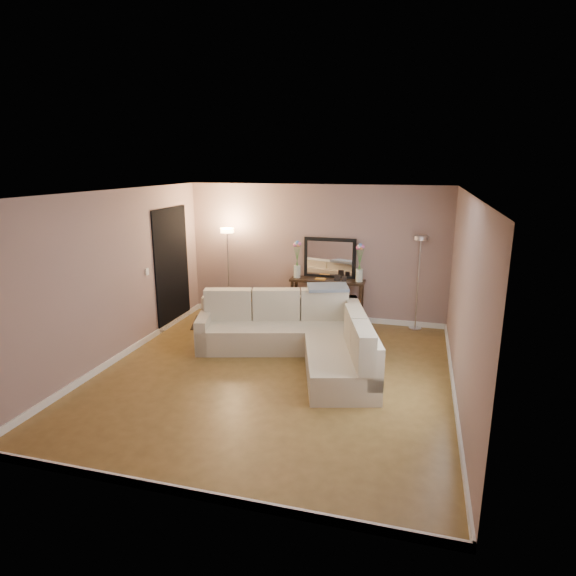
% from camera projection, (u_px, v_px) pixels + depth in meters
% --- Properties ---
extents(floor, '(5.00, 5.50, 0.01)m').
position_uv_depth(floor, '(273.00, 375.00, 6.97)').
color(floor, brown).
rests_on(floor, ground).
extents(ceiling, '(5.00, 5.50, 0.01)m').
position_uv_depth(ceiling, '(272.00, 192.00, 6.32)').
color(ceiling, white).
rests_on(ceiling, ground).
extents(wall_back, '(5.00, 0.02, 2.60)m').
position_uv_depth(wall_back, '(315.00, 253.00, 9.22)').
color(wall_back, gray).
rests_on(wall_back, ground).
extents(wall_front, '(5.00, 0.02, 2.60)m').
position_uv_depth(wall_front, '(177.00, 367.00, 4.07)').
color(wall_front, gray).
rests_on(wall_front, ground).
extents(wall_left, '(0.02, 5.50, 2.60)m').
position_uv_depth(wall_left, '(115.00, 277.00, 7.29)').
color(wall_left, gray).
rests_on(wall_left, ground).
extents(wall_right, '(0.02, 5.50, 2.60)m').
position_uv_depth(wall_right, '(465.00, 301.00, 6.00)').
color(wall_right, gray).
rests_on(wall_right, ground).
extents(baseboard_back, '(5.00, 0.03, 0.10)m').
position_uv_depth(baseboard_back, '(314.00, 316.00, 9.51)').
color(baseboard_back, white).
rests_on(baseboard_back, ground).
extents(baseboard_front, '(5.00, 0.03, 0.10)m').
position_uv_depth(baseboard_front, '(186.00, 492.00, 4.41)').
color(baseboard_front, white).
rests_on(baseboard_front, ground).
extents(baseboard_left, '(0.03, 5.50, 0.10)m').
position_uv_depth(baseboard_left, '(123.00, 354.00, 7.60)').
color(baseboard_left, white).
rests_on(baseboard_left, ground).
extents(baseboard_right, '(0.03, 5.50, 0.10)m').
position_uv_depth(baseboard_right, '(454.00, 393.00, 6.32)').
color(baseboard_right, white).
rests_on(baseboard_right, ground).
extents(doorway, '(0.02, 1.20, 2.20)m').
position_uv_depth(doorway, '(172.00, 267.00, 8.92)').
color(doorway, black).
rests_on(doorway, ground).
extents(switch_plate, '(0.02, 0.08, 0.12)m').
position_uv_depth(switch_plate, '(147.00, 272.00, 8.10)').
color(switch_plate, white).
rests_on(switch_plate, ground).
extents(sectional_sofa, '(3.23, 2.69, 0.93)m').
position_uv_depth(sectional_sofa, '(301.00, 335.00, 7.57)').
color(sectional_sofa, beige).
rests_on(sectional_sofa, floor).
extents(throw_blanket, '(0.76, 0.58, 0.09)m').
position_uv_depth(throw_blanket, '(328.00, 287.00, 8.05)').
color(throw_blanket, slate).
rests_on(throw_blanket, sectional_sofa).
extents(console_table, '(1.40, 0.38, 0.86)m').
position_uv_depth(console_table, '(322.00, 298.00, 9.13)').
color(console_table, black).
rests_on(console_table, floor).
extents(leaning_mirror, '(0.99, 0.06, 0.77)m').
position_uv_depth(leaning_mirror, '(330.00, 258.00, 9.09)').
color(leaning_mirror, black).
rests_on(leaning_mirror, console_table).
extents(table_decor, '(0.59, 0.13, 0.14)m').
position_uv_depth(table_decor, '(327.00, 279.00, 8.98)').
color(table_decor, '#C57C22').
rests_on(table_decor, console_table).
extents(flower_vase_left, '(0.16, 0.13, 0.74)m').
position_uv_depth(flower_vase_left, '(297.00, 263.00, 9.10)').
color(flower_vase_left, silver).
rests_on(flower_vase_left, console_table).
extents(flower_vase_right, '(0.16, 0.13, 0.74)m').
position_uv_depth(flower_vase_right, '(360.00, 266.00, 8.79)').
color(flower_vase_right, silver).
rests_on(flower_vase_right, console_table).
extents(floor_lamp_lit, '(0.32, 0.32, 1.77)m').
position_uv_depth(floor_lamp_lit, '(228.00, 255.00, 9.29)').
color(floor_lamp_lit, silver).
rests_on(floor_lamp_lit, floor).
extents(floor_lamp_unlit, '(0.30, 0.30, 1.74)m').
position_uv_depth(floor_lamp_unlit, '(419.00, 264.00, 8.58)').
color(floor_lamp_unlit, silver).
rests_on(floor_lamp_unlit, floor).
extents(charcoal_rug, '(1.37, 1.18, 0.02)m').
position_uv_depth(charcoal_rug, '(224.00, 322.00, 9.27)').
color(charcoal_rug, black).
rests_on(charcoal_rug, floor).
extents(black_bag, '(0.38, 0.32, 0.21)m').
position_uv_depth(black_bag, '(213.00, 316.00, 9.13)').
color(black_bag, black).
rests_on(black_bag, charcoal_rug).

